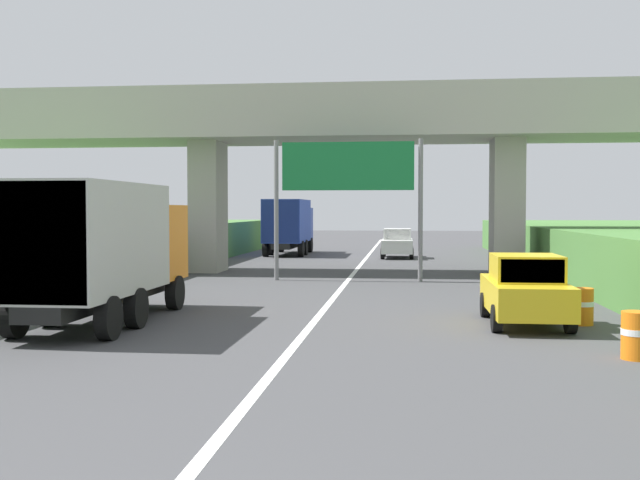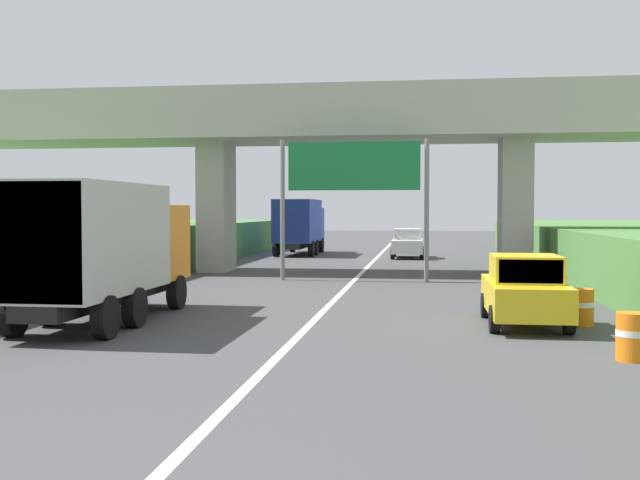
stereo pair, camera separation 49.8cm
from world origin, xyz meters
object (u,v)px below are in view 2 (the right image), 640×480
truck_orange (102,245)px  car_white (408,243)px  truck_blue (300,224)px  construction_barrel_2 (582,307)px  car_yellow (525,290)px  speed_limit_sign (78,255)px  construction_barrel_3 (557,289)px  overhead_highway_sign (354,176)px  construction_barrel_1 (632,336)px  construction_barrel_4 (529,276)px

truck_orange → car_white: 27.63m
truck_blue → construction_barrel_2: bearing=-67.7°
car_yellow → construction_barrel_2: bearing=7.4°
speed_limit_sign → construction_barrel_2: bearing=-9.3°
construction_barrel_3 → truck_orange: bearing=-155.1°
speed_limit_sign → car_yellow: size_ratio=0.54×
overhead_highway_sign → speed_limit_sign: bearing=-130.7°
speed_limit_sign → construction_barrel_3: bearing=8.3°
construction_barrel_2 → truck_blue: bearing=112.3°
construction_barrel_1 → construction_barrel_3: (0.10, 8.67, 0.00)m
truck_blue → construction_barrel_3: 26.60m
speed_limit_sign → car_yellow: (12.58, -2.46, -0.62)m
overhead_highway_sign → construction_barrel_2: (6.55, -10.89, -3.68)m
speed_limit_sign → construction_barrel_3: size_ratio=2.48×
overhead_highway_sign → construction_barrel_1: bearing=-66.6°
car_yellow → construction_barrel_4: car_yellow is taller
overhead_highway_sign → construction_barrel_2: size_ratio=6.53×
car_white → truck_orange: bearing=-104.5°
car_yellow → construction_barrel_2: car_yellow is taller
construction_barrel_2 → construction_barrel_3: bearing=88.2°
overhead_highway_sign → construction_barrel_4: 7.77m
construction_barrel_1 → construction_barrel_3: bearing=89.3°
overhead_highway_sign → truck_blue: (-4.99, 17.31, -2.21)m
truck_orange → car_white: truck_orange is taller
truck_blue → truck_orange: size_ratio=1.00×
speed_limit_sign → car_white: (9.20, 23.29, -0.62)m
truck_orange → construction_barrel_4: (11.60, 9.83, -1.47)m
overhead_highway_sign → construction_barrel_3: bearing=-44.4°
overhead_highway_sign → car_yellow: (5.18, -11.06, -3.29)m
construction_barrel_4 → truck_orange: bearing=-139.7°
car_yellow → construction_barrel_1: (1.41, -4.16, -0.40)m
overhead_highway_sign → car_yellow: 12.65m
construction_barrel_4 → construction_barrel_1: bearing=-89.5°
truck_blue → construction_barrel_4: size_ratio=8.11×
car_white → construction_barrel_1: (4.78, -29.91, -0.40)m
car_white → construction_barrel_4: bearing=-74.6°
construction_barrel_4 → overhead_highway_sign: bearing=161.1°
car_yellow → construction_barrel_4: bearing=81.7°
truck_orange → construction_barrel_2: truck_orange is taller
truck_blue → car_yellow: size_ratio=1.78×
truck_orange → construction_barrel_3: truck_orange is taller
overhead_highway_sign → car_white: 15.15m
speed_limit_sign → truck_orange: (2.27, -3.44, 0.46)m
speed_limit_sign → construction_barrel_1: bearing=-25.3°
speed_limit_sign → construction_barrel_3: (14.09, 2.05, -1.02)m
overhead_highway_sign → speed_limit_sign: size_ratio=2.64×
speed_limit_sign → construction_barrel_4: (13.87, 6.39, -1.02)m
car_white → speed_limit_sign: bearing=-111.6°
overhead_highway_sign → construction_barrel_1: 16.99m
speed_limit_sign → truck_orange: 4.15m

